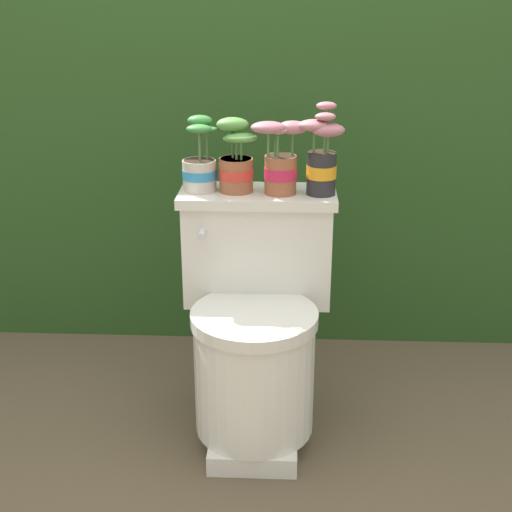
{
  "coord_description": "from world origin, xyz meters",
  "views": [
    {
      "loc": [
        0.12,
        -1.83,
        1.31
      ],
      "look_at": [
        0.03,
        0.07,
        0.56
      ],
      "focal_mm": 50.0,
      "sensor_mm": 36.0,
      "label": 1
    }
  ],
  "objects_px": {
    "toilet": "(256,329)",
    "potted_plant_midright": "(322,157)",
    "potted_plant_middle": "(280,161)",
    "potted_plant_left": "(200,166)",
    "potted_plant_midleft": "(236,162)"
  },
  "relations": [
    {
      "from": "toilet",
      "to": "potted_plant_midright",
      "type": "height_order",
      "value": "potted_plant_midright"
    },
    {
      "from": "potted_plant_midleft",
      "to": "potted_plant_midright",
      "type": "relative_size",
      "value": 0.83
    },
    {
      "from": "potted_plant_middle",
      "to": "potted_plant_midright",
      "type": "height_order",
      "value": "potted_plant_midright"
    },
    {
      "from": "potted_plant_midleft",
      "to": "potted_plant_midright",
      "type": "distance_m",
      "value": 0.25
    },
    {
      "from": "potted_plant_left",
      "to": "potted_plant_middle",
      "type": "bearing_deg",
      "value": -5.56
    },
    {
      "from": "toilet",
      "to": "potted_plant_middle",
      "type": "xyz_separation_m",
      "value": [
        0.06,
        0.12,
        0.48
      ]
    },
    {
      "from": "toilet",
      "to": "potted_plant_midright",
      "type": "distance_m",
      "value": 0.53
    },
    {
      "from": "potted_plant_midright",
      "to": "toilet",
      "type": "bearing_deg",
      "value": -147.82
    },
    {
      "from": "potted_plant_midleft",
      "to": "potted_plant_middle",
      "type": "height_order",
      "value": "potted_plant_midleft"
    },
    {
      "from": "potted_plant_midleft",
      "to": "toilet",
      "type": "bearing_deg",
      "value": -65.05
    },
    {
      "from": "toilet",
      "to": "potted_plant_left",
      "type": "bearing_deg",
      "value": 140.28
    },
    {
      "from": "potted_plant_left",
      "to": "potted_plant_midleft",
      "type": "distance_m",
      "value": 0.11
    },
    {
      "from": "potted_plant_left",
      "to": "potted_plant_middle",
      "type": "distance_m",
      "value": 0.24
    },
    {
      "from": "potted_plant_midright",
      "to": "potted_plant_middle",
      "type": "bearing_deg",
      "value": 178.84
    },
    {
      "from": "potted_plant_left",
      "to": "potted_plant_midright",
      "type": "relative_size",
      "value": 0.83
    }
  ]
}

